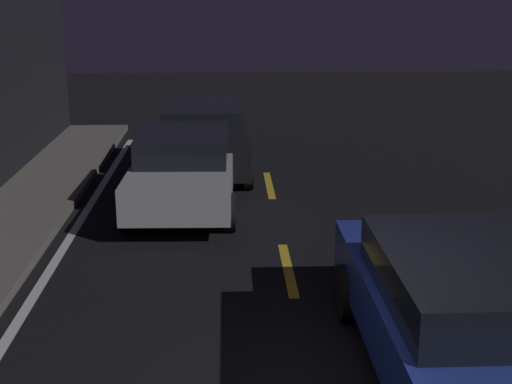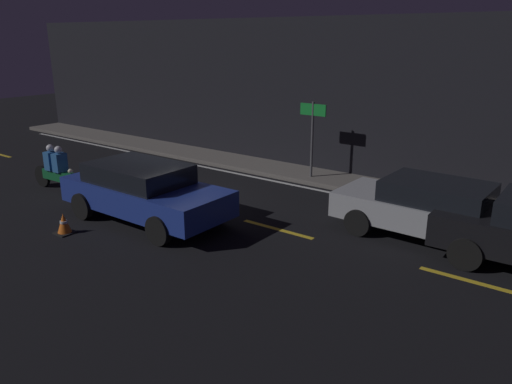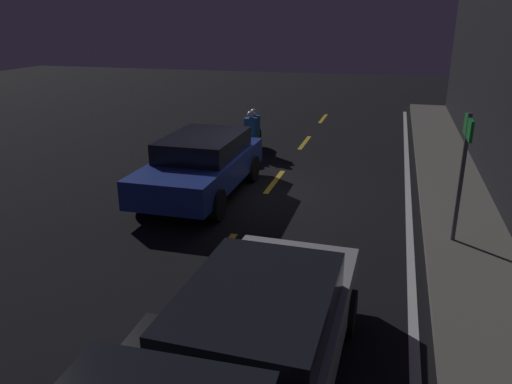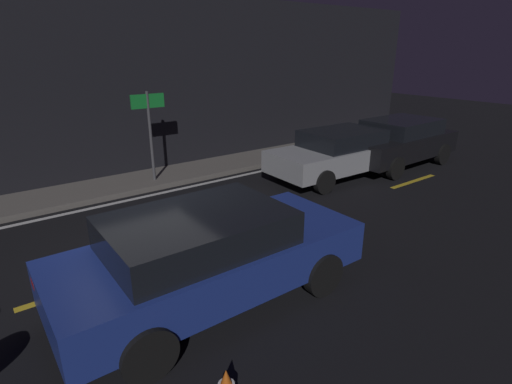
# 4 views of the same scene
# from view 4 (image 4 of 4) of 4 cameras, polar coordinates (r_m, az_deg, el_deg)

# --- Properties ---
(ground_plane) EXTENTS (56.00, 56.00, 0.00)m
(ground_plane) POSITION_cam_4_polar(r_m,az_deg,el_deg) (7.29, -15.49, -10.44)
(ground_plane) COLOR black
(raised_curb) EXTENTS (28.00, 1.61, 0.14)m
(raised_curb) POSITION_cam_4_polar(r_m,az_deg,el_deg) (11.21, -24.05, -0.20)
(raised_curb) COLOR #605B56
(raised_curb) RESTS_ON ground
(building_front) EXTENTS (28.00, 0.30, 5.08)m
(building_front) POSITION_cam_4_polar(r_m,az_deg,el_deg) (11.63, -26.93, 12.63)
(building_front) COLOR black
(building_front) RESTS_ON ground
(lane_dash_c) EXTENTS (2.00, 0.14, 0.01)m
(lane_dash_c) POSITION_cam_4_polar(r_m,az_deg,el_deg) (7.07, -23.18, -12.43)
(lane_dash_c) COLOR gold
(lane_dash_c) RESTS_ON ground
(lane_dash_d) EXTENTS (2.00, 0.14, 0.01)m
(lane_dash_d) POSITION_cam_4_polar(r_m,az_deg,el_deg) (8.94, 5.75, -3.89)
(lane_dash_d) COLOR gold
(lane_dash_d) RESTS_ON ground
(lane_dash_e) EXTENTS (2.00, 0.14, 0.01)m
(lane_dash_e) POSITION_cam_4_polar(r_m,az_deg,el_deg) (12.26, 21.55, 1.44)
(lane_dash_e) COLOR gold
(lane_dash_e) RESTS_ON ground
(lane_solid_kerb) EXTENTS (25.20, 0.14, 0.01)m
(lane_solid_kerb) POSITION_cam_4_polar(r_m,az_deg,el_deg) (10.26, -22.60, -2.19)
(lane_solid_kerb) COLOR silver
(lane_solid_kerb) RESTS_ON ground
(sedan_blue) EXTENTS (4.52, 2.01, 1.44)m
(sedan_blue) POSITION_cam_4_polar(r_m,az_deg,el_deg) (5.89, -6.73, -8.73)
(sedan_blue) COLOR navy
(sedan_blue) RESTS_ON ground
(hatchback_silver) EXTENTS (4.14, 1.96, 1.38)m
(hatchback_silver) POSITION_cam_4_polar(r_m,az_deg,el_deg) (11.86, 11.59, 5.58)
(hatchback_silver) COLOR #9EA0A5
(hatchback_silver) RESTS_ON ground
(van_black) EXTENTS (4.24, 2.04, 1.47)m
(van_black) POSITION_cam_4_polar(r_m,az_deg,el_deg) (13.63, 19.57, 6.90)
(van_black) COLOR black
(van_black) RESTS_ON ground
(shop_sign) EXTENTS (0.90, 0.08, 2.40)m
(shop_sign) POSITION_cam_4_polar(r_m,az_deg,el_deg) (11.06, -15.02, 10.06)
(shop_sign) COLOR #4C4C51
(shop_sign) RESTS_ON raised_curb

